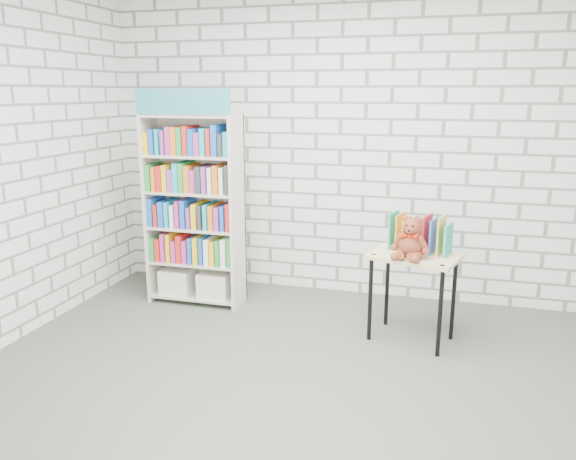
# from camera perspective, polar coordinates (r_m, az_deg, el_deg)

# --- Properties ---
(ground) EXTENTS (4.50, 4.50, 0.00)m
(ground) POSITION_cam_1_polar(r_m,az_deg,el_deg) (3.90, -0.74, -15.80)
(ground) COLOR #464E42
(ground) RESTS_ON ground
(room_shell) EXTENTS (4.52, 4.02, 2.81)m
(room_shell) POSITION_cam_1_polar(r_m,az_deg,el_deg) (3.40, -0.84, 11.37)
(room_shell) COLOR silver
(room_shell) RESTS_ON ground
(bookshelf) EXTENTS (0.87, 0.34, 1.96)m
(bookshelf) POSITION_cam_1_polar(r_m,az_deg,el_deg) (5.20, -9.48, 2.16)
(bookshelf) COLOR beige
(bookshelf) RESTS_ON ground
(display_table) EXTENTS (0.76, 0.62, 0.71)m
(display_table) POSITION_cam_1_polar(r_m,az_deg,el_deg) (4.48, 12.65, -3.65)
(display_table) COLOR #D8B681
(display_table) RESTS_ON ground
(table_books) EXTENTS (0.50, 0.32, 0.27)m
(table_books) POSITION_cam_1_polar(r_m,az_deg,el_deg) (4.51, 13.25, -0.43)
(table_books) COLOR teal
(table_books) RESTS_ON display_table
(teddy_bear) EXTENTS (0.29, 0.28, 0.32)m
(teddy_bear) POSITION_cam_1_polar(r_m,az_deg,el_deg) (4.33, 12.33, -1.13)
(teddy_bear) COLOR brown
(teddy_bear) RESTS_ON display_table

